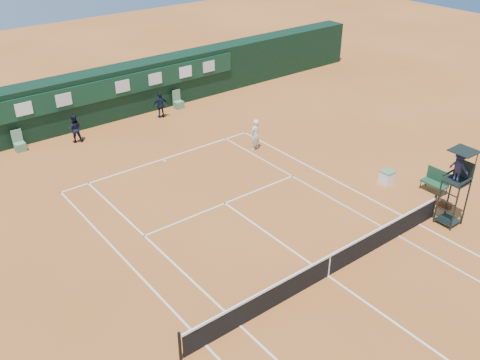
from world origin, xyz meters
name	(u,v)px	position (x,y,z in m)	size (l,w,h in m)	color
ground	(328,276)	(0.00, 0.00, 0.00)	(90.00, 90.00, 0.00)	#C56C2E
court_lines	(328,276)	(0.00, 0.00, 0.01)	(11.05, 23.85, 0.01)	white
tennis_net	(329,265)	(0.00, 0.00, 0.51)	(12.90, 0.10, 1.10)	black
back_wall	(102,95)	(0.00, 18.74, 1.51)	(40.00, 1.65, 3.00)	black
linesman_chair_left	(20,145)	(-5.50, 17.48, 0.32)	(0.55, 0.50, 1.15)	#588760
linesman_chair_right	(178,103)	(4.50, 17.48, 0.32)	(0.55, 0.50, 1.15)	#5A8A63
umpire_chair	(458,172)	(6.53, -0.67, 2.46)	(0.96, 0.95, 3.42)	black
player_bench	(436,180)	(8.40, 1.26, 0.60)	(0.55, 1.20, 1.10)	#1B4429
tennis_bag	(443,204)	(7.55, 0.22, 0.13)	(0.31, 0.71, 0.27)	black
cooler	(387,177)	(7.24, 3.14, 0.33)	(0.57, 0.57, 0.65)	white
tennis_ball	(279,171)	(3.96, 7.18, 0.04)	(0.07, 0.07, 0.07)	#A7C62E
player	(255,134)	(4.59, 9.88, 0.86)	(0.63, 0.41, 1.73)	white
ball_kid_left	(75,128)	(-2.66, 16.70, 0.80)	(0.77, 0.60, 1.59)	black
ball_kid_right	(161,105)	(2.84, 16.79, 0.80)	(0.94, 0.39, 1.61)	black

